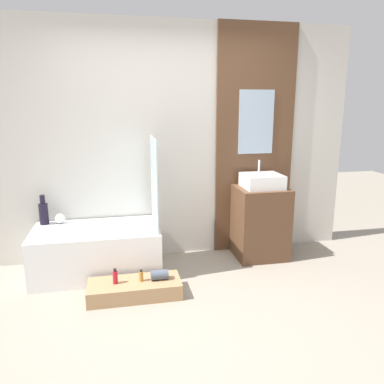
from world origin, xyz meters
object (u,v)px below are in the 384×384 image
bathtub (97,251)px  bottle_soap_secondary (141,276)px  sink (262,181)px  wooden_step_bench (135,289)px  vase_round_light (60,219)px  vase_tall_dark (44,212)px  bottle_soap_primary (115,277)px

bathtub → bottle_soap_secondary: bearing=-54.5°
sink → wooden_step_bench: bearing=-155.8°
sink → bathtub: bearing=-177.4°
sink → vase_round_light: 2.23m
bathtub → wooden_step_bench: 0.70m
sink → vase_tall_dark: 2.38m
bottle_soap_secondary → vase_tall_dark: bearing=138.8°
vase_tall_dark → bottle_soap_primary: 1.17m
sink → bottle_soap_primary: sink is taller
sink → vase_tall_dark: sink is taller
bathtub → vase_round_light: bearing=146.8°
bottle_soap_primary → bottle_soap_secondary: 0.23m
sink → bottle_soap_secondary: bearing=-154.8°
vase_tall_dark → vase_round_light: (0.16, -0.01, -0.08)m
sink → vase_tall_dark: bearing=175.8°
vase_round_light → bottle_soap_primary: vase_round_light is taller
vase_round_light → wooden_step_bench: bearing=-48.6°
vase_tall_dark → bottle_soap_primary: vase_tall_dark is taller
wooden_step_bench → bottle_soap_secondary: (0.06, 0.00, 0.12)m
bottle_soap_secondary → bathtub: bearing=125.5°
bathtub → bottle_soap_secondary: size_ratio=11.27×
bathtub → vase_round_light: vase_round_light is taller
wooden_step_bench → bottle_soap_secondary: bottle_soap_secondary is taller
bathtub → vase_tall_dark: (-0.54, 0.26, 0.37)m
vase_tall_dark → bottle_soap_primary: size_ratio=2.21×
vase_round_light → sink: bearing=-4.3°
vase_tall_dark → bottle_soap_primary: (0.72, -0.83, -0.41)m
sink → bottle_soap_primary: (-1.64, -0.66, -0.68)m
bathtub → bottle_soap_primary: (0.18, -0.58, -0.04)m
vase_tall_dark → bottle_soap_secondary: vase_tall_dark is taller
vase_round_light → bottle_soap_secondary: vase_round_light is taller
vase_tall_dark → bottle_soap_secondary: bearing=-41.2°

